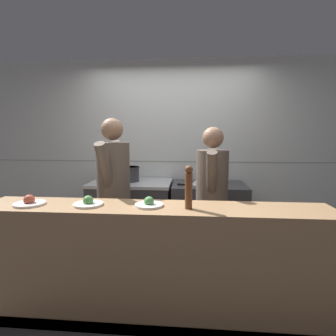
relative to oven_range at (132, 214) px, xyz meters
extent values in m
plane|color=#383333|center=(0.55, -1.06, -0.46)|extent=(14.00, 14.00, 0.00)
cube|color=silver|center=(0.55, 0.40, 0.84)|extent=(8.00, 0.06, 2.60)
cube|color=gray|center=(0.55, 0.37, 0.69)|extent=(8.00, 0.00, 0.01)
cube|color=#38383D|center=(0.00, 0.00, -0.02)|extent=(1.05, 0.70, 0.87)
cube|color=#B7BABF|center=(0.00, 0.00, 0.43)|extent=(1.08, 0.71, 0.04)
cube|color=#B7BABF|center=(0.00, -0.33, 0.04)|extent=(0.95, 0.03, 0.10)
cube|color=#38383D|center=(1.05, 0.00, -0.01)|extent=(0.96, 0.65, 0.89)
cube|color=black|center=(1.05, -0.30, -0.41)|extent=(0.94, 0.04, 0.10)
cube|color=#93704C|center=(0.50, -1.40, 0.03)|extent=(2.86, 0.45, 0.97)
cube|color=black|center=(0.50, -1.61, -0.41)|extent=(2.80, 0.04, 0.10)
cylinder|color=#2D2D33|center=(-0.03, 0.02, 0.55)|extent=(0.27, 0.27, 0.20)
cylinder|color=#2D2D33|center=(-0.03, 0.02, 0.65)|extent=(0.29, 0.29, 0.01)
cone|color=#B7BABF|center=(0.90, -0.02, 0.47)|extent=(0.20, 0.20, 0.08)
cube|color=#B7BABF|center=(0.88, -0.13, 0.44)|extent=(0.30, 0.08, 0.01)
cube|color=black|center=(0.68, -0.10, 0.44)|extent=(0.11, 0.04, 0.02)
cylinder|color=white|center=(-0.52, -1.44, 0.52)|extent=(0.25, 0.25, 0.02)
sphere|color=#B24733|center=(-0.52, -1.44, 0.55)|extent=(0.09, 0.09, 0.09)
cylinder|color=white|center=(-0.04, -1.42, 0.52)|extent=(0.24, 0.24, 0.02)
sphere|color=#4C8C47|center=(-0.04, -1.42, 0.55)|extent=(0.08, 0.08, 0.08)
cylinder|color=white|center=(0.46, -1.40, 0.52)|extent=(0.23, 0.23, 0.02)
sphere|color=#4C8C47|center=(0.46, -1.40, 0.55)|extent=(0.08, 0.08, 0.08)
cylinder|color=brown|center=(0.78, -1.44, 0.66)|extent=(0.06, 0.06, 0.28)
sphere|color=brown|center=(0.78, -1.44, 0.82)|extent=(0.06, 0.06, 0.06)
cube|color=black|center=(-0.01, -0.77, -0.06)|extent=(0.31, 0.21, 0.80)
cylinder|color=brown|center=(-0.01, -0.77, 0.67)|extent=(0.37, 0.37, 0.66)
sphere|color=#8C664C|center=(-0.01, -0.77, 1.14)|extent=(0.23, 0.23, 0.23)
cylinder|color=brown|center=(0.00, -0.57, 0.75)|extent=(0.13, 0.34, 0.55)
cylinder|color=brown|center=(-0.03, -0.98, 0.75)|extent=(0.13, 0.34, 0.55)
cube|color=black|center=(1.02, -0.74, -0.08)|extent=(0.30, 0.21, 0.76)
cylinder|color=brown|center=(1.02, -0.74, 0.62)|extent=(0.36, 0.36, 0.63)
sphere|color=#8C664C|center=(1.02, -0.74, 1.06)|extent=(0.21, 0.21, 0.21)
cylinder|color=brown|center=(1.04, -0.54, 0.69)|extent=(0.13, 0.32, 0.52)
cylinder|color=brown|center=(1.00, -0.93, 0.69)|extent=(0.13, 0.32, 0.52)
camera|label=1|loc=(0.79, -3.43, 1.09)|focal=28.00mm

